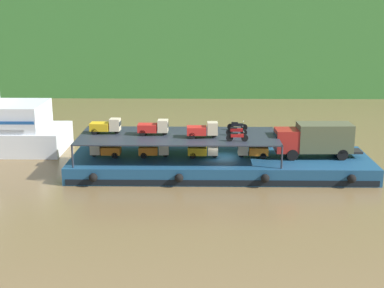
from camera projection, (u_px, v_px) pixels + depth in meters
The scene contains 14 objects.
ground_plane at pixel (220, 173), 49.47m from camera, with size 400.00×400.00×0.00m, color brown.
cargo_barge at pixel (220, 165), 49.25m from camera, with size 27.00×8.48×1.50m.
covered_lorry at pixel (315, 139), 48.59m from camera, with size 7.90×2.46×3.10m.
cargo_rack at pixel (178, 136), 48.66m from camera, with size 17.80×7.08×2.00m.
mini_truck_lower_stern at pixel (105, 149), 48.95m from camera, with size 2.75×1.22×1.38m.
mini_truck_lower_aft at pixel (154, 150), 48.92m from camera, with size 2.79×1.30×1.38m.
mini_truck_lower_mid at pixel (204, 150), 48.80m from camera, with size 2.76×1.24×1.38m.
mini_truck_lower_fore at pixel (252, 150), 48.81m from camera, with size 2.77×1.25×1.38m.
mini_truck_upper_stern at pixel (106, 126), 49.21m from camera, with size 2.79×1.28×1.38m.
mini_truck_upper_mid at pixel (154, 127), 48.69m from camera, with size 2.76×1.23×1.38m.
mini_truck_upper_fore at pixel (203, 130), 47.71m from camera, with size 2.77×1.24×1.38m.
motorcycle_upper_port at pixel (237, 137), 46.40m from camera, with size 1.90×0.55×0.87m.
motorcycle_upper_centre at pixel (236, 131), 48.46m from camera, with size 1.90×0.55×0.87m.
motorcycle_upper_stbd at pixel (237, 126), 50.51m from camera, with size 1.90×0.55×0.87m.
Camera 1 is at (-1.84, -47.23, 15.07)m, focal length 50.72 mm.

